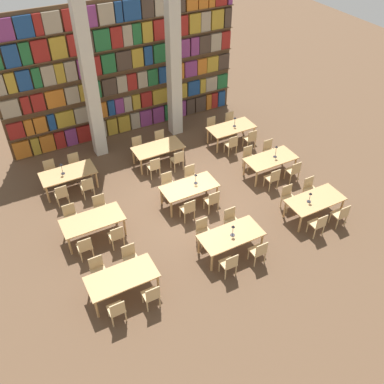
{
  "coord_description": "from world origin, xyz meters",
  "views": [
    {
      "loc": [
        -5.22,
        -10.07,
        9.86
      ],
      "look_at": [
        0.0,
        -0.26,
        0.66
      ],
      "focal_mm": 40.0,
      "sensor_mm": 36.0,
      "label": 1
    }
  ],
  "objects_px": {
    "pillar_left": "(90,84)",
    "chair_30": "(178,160)",
    "chair_0": "(117,310)",
    "reading_table_7": "(158,149)",
    "reading_table_5": "(271,160)",
    "chair_24": "(62,194)",
    "chair_33": "(212,127)",
    "chair_9": "(288,197)",
    "chair_15": "(100,206)",
    "chair_31": "(161,140)",
    "chair_18": "(212,200)",
    "desk_lamp_4": "(61,167)",
    "reading_table_8": "(231,129)",
    "desk_lamp_5": "(235,120)",
    "desk_lamp_1": "(310,196)",
    "chair_1": "(98,270)",
    "chair_29": "(138,147)",
    "chair_10": "(341,214)",
    "reading_table_3": "(93,221)",
    "chair_13": "(71,216)",
    "chair_23": "(269,150)",
    "chair_3": "(130,257)",
    "chair_14": "(116,235)",
    "chair_21": "(249,157)",
    "chair_16": "(188,209)",
    "chair_12": "(85,247)",
    "chair_19": "(191,176)",
    "chair_34": "(250,138)",
    "chair_25": "(51,171)",
    "desk_lamp_3": "(276,149)",
    "chair_32": "(232,144)",
    "chair_6": "(259,251)",
    "chair_11": "(310,188)",
    "chair_7": "(231,220)",
    "reading_table_2": "(315,201)",
    "pillar_center": "(174,66)",
    "chair_2": "(151,295)",
    "desk_lamp_0": "(233,229)",
    "chair_5": "(203,231)",
    "chair_28": "(154,167)",
    "chair_20": "(273,178)",
    "chair_17": "(168,184)",
    "desk_lamp_2": "(196,177)",
    "reading_table_1": "(231,236)",
    "reading_table_6": "(68,174)",
    "reading_table_0": "(122,278)"
  },
  "relations": [
    {
      "from": "reading_table_3",
      "to": "chair_21",
      "type": "height_order",
      "value": "chair_21"
    },
    {
      "from": "chair_0",
      "to": "desk_lamp_2",
      "type": "height_order",
      "value": "desk_lamp_2"
    },
    {
      "from": "pillar_left",
      "to": "chair_31",
      "type": "xyz_separation_m",
      "value": [
        2.23,
        -1.03,
        -2.52
      ]
    },
    {
      "from": "chair_30",
      "to": "chair_15",
      "type": "bearing_deg",
      "value": -160.8
    },
    {
      "from": "chair_7",
      "to": "chair_10",
      "type": "height_order",
      "value": "same"
    },
    {
      "from": "chair_3",
      "to": "chair_14",
      "type": "xyz_separation_m",
      "value": [
        -0.05,
        1.03,
        0.0
      ]
    },
    {
      "from": "chair_13",
      "to": "chair_23",
      "type": "distance_m",
      "value": 7.89
    },
    {
      "from": "chair_21",
      "to": "chair_16",
      "type": "bearing_deg",
      "value": 24.35
    },
    {
      "from": "chair_7",
      "to": "chair_0",
      "type": "bearing_deg",
      "value": 18.5
    },
    {
      "from": "chair_15",
      "to": "chair_31",
      "type": "relative_size",
      "value": 1.0
    },
    {
      "from": "desk_lamp_0",
      "to": "chair_33",
      "type": "bearing_deg",
      "value": 64.97
    },
    {
      "from": "reading_table_8",
      "to": "chair_10",
      "type": "bearing_deg",
      "value": -85.47
    },
    {
      "from": "chair_0",
      "to": "desk_lamp_4",
      "type": "bearing_deg",
      "value": 87.45
    },
    {
      "from": "reading_table_3",
      "to": "chair_31",
      "type": "xyz_separation_m",
      "value": [
        3.94,
        3.48,
        -0.18
      ]
    },
    {
      "from": "chair_12",
      "to": "reading_table_5",
      "type": "xyz_separation_m",
      "value": [
        7.39,
        0.85,
        0.18
      ]
    },
    {
      "from": "desk_lamp_1",
      "to": "chair_0",
      "type": "bearing_deg",
      "value": -173.41
    },
    {
      "from": "pillar_left",
      "to": "chair_10",
      "type": "height_order",
      "value": "pillar_left"
    },
    {
      "from": "chair_15",
      "to": "chair_18",
      "type": "relative_size",
      "value": 1.0
    },
    {
      "from": "chair_31",
      "to": "chair_10",
      "type": "bearing_deg",
      "value": 116.0
    },
    {
      "from": "chair_3",
      "to": "pillar_center",
      "type": "bearing_deg",
      "value": -126.01
    },
    {
      "from": "desk_lamp_3",
      "to": "chair_32",
      "type": "relative_size",
      "value": 0.56
    },
    {
      "from": "chair_0",
      "to": "reading_table_7",
      "type": "bearing_deg",
      "value": 56.9
    },
    {
      "from": "pillar_left",
      "to": "chair_30",
      "type": "xyz_separation_m",
      "value": [
        2.23,
        -2.55,
        -2.52
      ]
    },
    {
      "from": "chair_14",
      "to": "chair_17",
      "type": "xyz_separation_m",
      "value": [
        2.51,
        1.56,
        0.0
      ]
    },
    {
      "from": "chair_33",
      "to": "chair_2",
      "type": "bearing_deg",
      "value": 49.3
    },
    {
      "from": "desk_lamp_1",
      "to": "chair_16",
      "type": "xyz_separation_m",
      "value": [
        -3.51,
        1.79,
        -0.51
      ]
    },
    {
      "from": "chair_23",
      "to": "reading_table_7",
      "type": "relative_size",
      "value": 0.46
    },
    {
      "from": "reading_table_0",
      "to": "chair_23",
      "type": "height_order",
      "value": "chair_23"
    },
    {
      "from": "chair_19",
      "to": "chair_34",
      "type": "relative_size",
      "value": 1.0
    },
    {
      "from": "reading_table_7",
      "to": "reading_table_5",
      "type": "bearing_deg",
      "value": -37.75
    },
    {
      "from": "chair_18",
      "to": "desk_lamp_4",
      "type": "relative_size",
      "value": 1.97
    },
    {
      "from": "chair_5",
      "to": "chair_28",
      "type": "relative_size",
      "value": 1.0
    },
    {
      "from": "reading_table_7",
      "to": "chair_11",
      "type": "bearing_deg",
      "value": -50.04
    },
    {
      "from": "chair_9",
      "to": "reading_table_7",
      "type": "relative_size",
      "value": 0.46
    },
    {
      "from": "reading_table_2",
      "to": "chair_10",
      "type": "height_order",
      "value": "chair_10"
    },
    {
      "from": "reading_table_8",
      "to": "desk_lamp_5",
      "type": "distance_m",
      "value": 0.39
    },
    {
      "from": "chair_20",
      "to": "chair_21",
      "type": "distance_m",
      "value": 1.52
    },
    {
      "from": "chair_24",
      "to": "chair_33",
      "type": "relative_size",
      "value": 1.0
    },
    {
      "from": "reading_table_2",
      "to": "chair_33",
      "type": "distance_m",
      "value": 5.95
    },
    {
      "from": "chair_25",
      "to": "desk_lamp_5",
      "type": "distance_m",
      "value": 7.46
    },
    {
      "from": "reading_table_2",
      "to": "chair_15",
      "type": "relative_size",
      "value": 2.19
    },
    {
      "from": "chair_14",
      "to": "reading_table_6",
      "type": "distance_m",
      "value": 3.55
    },
    {
      "from": "reading_table_3",
      "to": "chair_3",
      "type": "bearing_deg",
      "value": -73.42
    },
    {
      "from": "chair_1",
      "to": "chair_29",
      "type": "height_order",
      "value": "same"
    },
    {
      "from": "chair_6",
      "to": "chair_11",
      "type": "bearing_deg",
      "value": 25.93
    },
    {
      "from": "chair_0",
      "to": "chair_24",
      "type": "distance_m",
      "value": 5.3
    },
    {
      "from": "chair_2",
      "to": "reading_table_1",
      "type": "distance_m",
      "value": 3.02
    },
    {
      "from": "chair_15",
      "to": "desk_lamp_5",
      "type": "bearing_deg",
      "value": -163.56
    },
    {
      "from": "chair_0",
      "to": "chair_25",
      "type": "height_order",
      "value": "same"
    },
    {
      "from": "chair_12",
      "to": "chair_15",
      "type": "bearing_deg",
      "value": 56.66
    }
  ]
}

